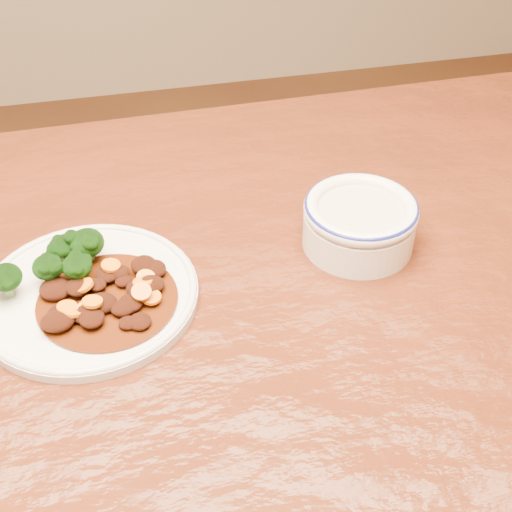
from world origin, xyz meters
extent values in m
cube|color=#4C1E0D|center=(0.00, 0.00, 0.73)|extent=(1.52, 0.93, 0.04)
cylinder|color=#432010|center=(0.68, 0.40, 0.35)|extent=(0.06, 0.06, 0.71)
cylinder|color=silver|center=(-0.07, 0.06, 0.76)|extent=(0.24, 0.24, 0.01)
torus|color=silver|center=(-0.07, 0.06, 0.76)|extent=(0.24, 0.24, 0.01)
cylinder|color=#66974E|center=(-0.07, 0.11, 0.77)|extent=(0.01, 0.01, 0.01)
ellipsoid|color=black|center=(-0.07, 0.11, 0.79)|extent=(0.04, 0.04, 0.03)
cylinder|color=#66974E|center=(-0.10, 0.12, 0.77)|extent=(0.01, 0.01, 0.01)
ellipsoid|color=black|center=(-0.10, 0.12, 0.78)|extent=(0.03, 0.03, 0.02)
cylinder|color=#66974E|center=(-0.08, 0.08, 0.77)|extent=(0.01, 0.01, 0.01)
ellipsoid|color=black|center=(-0.08, 0.08, 0.79)|extent=(0.03, 0.03, 0.03)
cylinder|color=#66974E|center=(-0.15, 0.08, 0.77)|extent=(0.01, 0.01, 0.01)
ellipsoid|color=black|center=(-0.15, 0.08, 0.79)|extent=(0.03, 0.03, 0.03)
cylinder|color=#66974E|center=(-0.11, 0.08, 0.77)|extent=(0.01, 0.01, 0.01)
ellipsoid|color=black|center=(-0.11, 0.08, 0.79)|extent=(0.03, 0.03, 0.03)
cylinder|color=#451907|center=(-0.05, 0.04, 0.76)|extent=(0.15, 0.15, 0.00)
ellipsoid|color=black|center=(-0.06, 0.03, 0.77)|extent=(0.03, 0.03, 0.02)
ellipsoid|color=black|center=(-0.01, 0.08, 0.77)|extent=(0.03, 0.03, 0.01)
ellipsoid|color=black|center=(-0.01, 0.05, 0.77)|extent=(0.03, 0.03, 0.02)
ellipsoid|color=black|center=(-0.10, 0.02, 0.77)|extent=(0.03, 0.02, 0.01)
ellipsoid|color=black|center=(-0.04, 0.07, 0.77)|extent=(0.02, 0.02, 0.01)
ellipsoid|color=black|center=(-0.07, 0.02, 0.77)|extent=(0.03, 0.03, 0.02)
ellipsoid|color=black|center=(-0.10, 0.06, 0.77)|extent=(0.02, 0.01, 0.01)
ellipsoid|color=black|center=(-0.08, 0.06, 0.77)|extent=(0.03, 0.03, 0.01)
ellipsoid|color=black|center=(-0.02, 0.00, 0.77)|extent=(0.02, 0.02, 0.01)
ellipsoid|color=black|center=(-0.10, 0.01, 0.77)|extent=(0.03, 0.03, 0.02)
ellipsoid|color=black|center=(-0.03, 0.00, 0.77)|extent=(0.02, 0.02, 0.01)
ellipsoid|color=black|center=(-0.07, 0.01, 0.77)|extent=(0.03, 0.03, 0.01)
ellipsoid|color=black|center=(0.00, 0.07, 0.77)|extent=(0.03, 0.03, 0.01)
ellipsoid|color=black|center=(-0.05, 0.07, 0.77)|extent=(0.02, 0.03, 0.01)
ellipsoid|color=black|center=(-0.10, 0.06, 0.77)|extent=(0.03, 0.03, 0.02)
ellipsoid|color=black|center=(-0.06, 0.06, 0.77)|extent=(0.02, 0.02, 0.01)
ellipsoid|color=black|center=(-0.03, 0.06, 0.77)|extent=(0.02, 0.02, 0.01)
ellipsoid|color=black|center=(-0.04, 0.02, 0.77)|extent=(0.03, 0.02, 0.01)
ellipsoid|color=black|center=(-0.02, 0.04, 0.77)|extent=(0.03, 0.03, 0.01)
ellipsoid|color=black|center=(-0.04, 0.02, 0.77)|extent=(0.02, 0.02, 0.01)
ellipsoid|color=black|center=(-0.03, 0.02, 0.77)|extent=(0.03, 0.03, 0.01)
cylinder|color=#D4670B|center=(-0.09, 0.02, 0.78)|extent=(0.03, 0.03, 0.01)
cylinder|color=#D4670B|center=(-0.01, 0.03, 0.77)|extent=(0.02, 0.02, 0.01)
cylinder|color=#D4670B|center=(-0.02, 0.03, 0.78)|extent=(0.03, 0.03, 0.01)
cylinder|color=#D4670B|center=(-0.07, 0.05, 0.78)|extent=(0.02, 0.02, 0.01)
cylinder|color=#D4670B|center=(-0.04, 0.08, 0.78)|extent=(0.03, 0.03, 0.01)
cylinder|color=#D4670B|center=(-0.01, 0.05, 0.78)|extent=(0.02, 0.02, 0.01)
cylinder|color=#D4670B|center=(-0.01, 0.05, 0.77)|extent=(0.03, 0.03, 0.01)
cylinder|color=#D4670B|center=(-0.07, 0.02, 0.78)|extent=(0.03, 0.03, 0.01)
cylinder|color=#D4670B|center=(-0.07, 0.02, 0.78)|extent=(0.03, 0.03, 0.01)
cylinder|color=#D4670B|center=(-0.09, 0.02, 0.78)|extent=(0.03, 0.03, 0.01)
cylinder|color=white|center=(0.24, 0.09, 0.77)|extent=(0.13, 0.13, 0.04)
cylinder|color=beige|center=(0.24, 0.09, 0.80)|extent=(0.10, 0.10, 0.01)
torus|color=white|center=(0.24, 0.09, 0.80)|extent=(0.13, 0.13, 0.02)
torus|color=navy|center=(0.24, 0.09, 0.81)|extent=(0.13, 0.13, 0.01)
camera|label=1|loc=(-0.02, -0.53, 1.29)|focal=50.00mm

